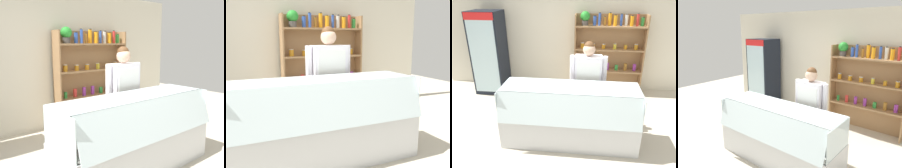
% 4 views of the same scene
% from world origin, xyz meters
% --- Properties ---
extents(ground_plane, '(12.00, 12.00, 0.00)m').
position_xyz_m(ground_plane, '(0.00, 0.00, 0.00)').
color(ground_plane, beige).
extents(back_wall, '(6.80, 0.10, 2.70)m').
position_xyz_m(back_wall, '(0.00, 2.34, 1.35)').
color(back_wall, silver).
rests_on(back_wall, ground).
extents(shelving_unit, '(1.64, 0.29, 1.97)m').
position_xyz_m(shelving_unit, '(0.92, 2.11, 1.12)').
color(shelving_unit, '#9E754C').
rests_on(shelving_unit, ground).
extents(deli_display_case, '(2.23, 0.79, 1.01)m').
position_xyz_m(deli_display_case, '(0.20, -0.00, 0.31)').
color(deli_display_case, silver).
rests_on(deli_display_case, ground).
extents(shop_clerk, '(0.66, 0.25, 1.63)m').
position_xyz_m(shop_clerk, '(0.48, 0.55, 0.96)').
color(shop_clerk, '#4C4233').
rests_on(shop_clerk, ground).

